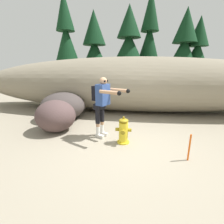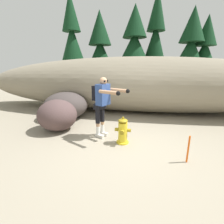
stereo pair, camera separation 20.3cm
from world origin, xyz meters
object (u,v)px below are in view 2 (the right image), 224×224
(utility_worker, at_px, (102,100))
(boulder_mid, at_px, (66,105))
(fire_hydrant, at_px, (123,131))
(boulder_large, at_px, (57,115))
(survey_stake, at_px, (188,149))

(utility_worker, bearing_deg, boulder_mid, 166.83)
(utility_worker, distance_m, boulder_mid, 2.40)
(fire_hydrant, relative_size, boulder_large, 0.58)
(boulder_mid, distance_m, survey_stake, 4.56)
(boulder_mid, height_order, survey_stake, boulder_mid)
(fire_hydrant, height_order, survey_stake, fire_hydrant)
(boulder_large, bearing_deg, boulder_mid, 104.63)
(utility_worker, distance_m, boulder_large, 1.66)
(fire_hydrant, height_order, boulder_mid, boulder_mid)
(boulder_large, distance_m, boulder_mid, 1.22)
(fire_hydrant, xyz_separation_m, utility_worker, (-0.61, 0.28, 0.75))
(fire_hydrant, height_order, utility_worker, utility_worker)
(fire_hydrant, relative_size, utility_worker, 0.42)
(utility_worker, relative_size, boulder_mid, 1.02)
(fire_hydrant, distance_m, survey_stake, 1.59)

